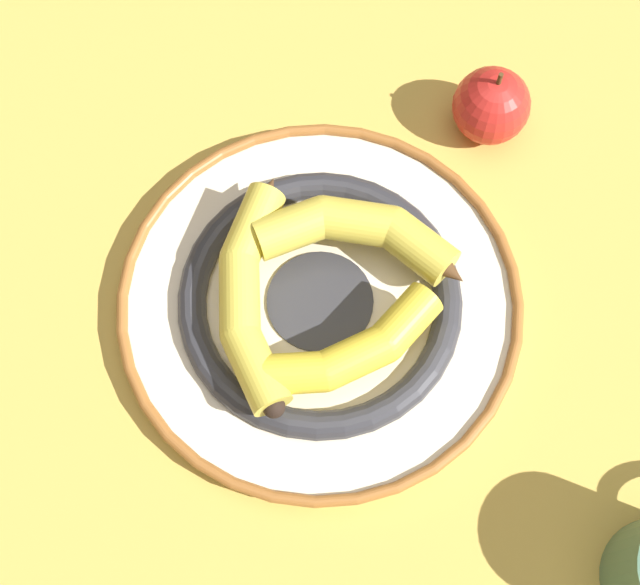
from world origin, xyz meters
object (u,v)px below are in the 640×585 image
object	(u,v)px
decorative_bowl	(320,302)
banana_c	(249,292)
banana_a	(347,352)
banana_b	(360,233)
apple	(491,106)

from	to	relation	value
decorative_bowl	banana_c	distance (m)	0.06
banana_a	banana_b	world-z (taller)	banana_b
banana_c	apple	size ratio (longest dim) A/B	2.56
banana_a	banana_c	distance (m)	0.09
banana_a	decorative_bowl	bearing A→B (deg)	85.45
banana_a	apple	distance (m)	0.26
banana_c	apple	distance (m)	0.27
banana_b	banana_c	world-z (taller)	banana_b
banana_b	decorative_bowl	bearing A→B (deg)	64.91
apple	banana_a	bearing A→B (deg)	-117.76
apple	banana_c	bearing A→B (deg)	-137.35
banana_a	banana_b	xyz separation A→B (m)	(0.01, 0.10, 0.00)
banana_c	banana_a	bearing A→B (deg)	54.21
decorative_bowl	banana_c	size ratio (longest dim) A/B	1.62
decorative_bowl	banana_b	world-z (taller)	banana_b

